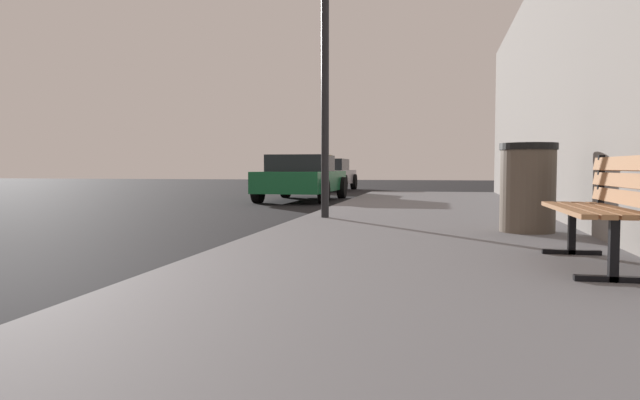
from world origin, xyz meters
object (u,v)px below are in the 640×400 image
bench (603,202)px  car_green (303,178)px  trash_bin (528,187)px  car_silver (328,174)px  street_lamp (325,37)px

bench → car_green: bearing=114.8°
trash_bin → car_green: size_ratio=0.24×
bench → car_silver: (-5.65, 18.16, -0.01)m
bench → car_silver: car_silver is taller
trash_bin → car_silver: car_silver is taller
street_lamp → car_silver: (-2.65, 14.17, -2.28)m
bench → street_lamp: size_ratio=0.38×
street_lamp → car_silver: bearing=100.6°
bench → street_lamp: 5.47m
car_green → car_silver: 7.24m
car_green → car_silver: size_ratio=1.05×
trash_bin → street_lamp: street_lamp is taller
car_silver → trash_bin: bearing=-70.9°
bench → trash_bin: size_ratio=1.43×
bench → car_green: 12.04m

